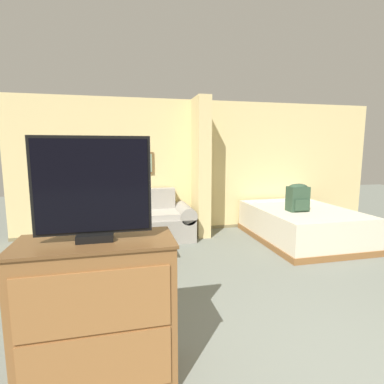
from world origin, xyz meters
The scene contains 10 objects.
wall_back centered at (0.00, 4.42, 1.29)m, with size 7.43×0.16×2.60m.
wall_partition_pillar centered at (-0.22, 4.04, 1.30)m, with size 0.24×0.64×2.60m.
couch centered at (-1.36, 3.94, 0.33)m, with size 1.89×0.84×0.90m.
coffee_table centered at (-1.46, 2.85, 0.38)m, with size 0.76×0.54×0.43m.
side_table centered at (-2.44, 3.90, 0.45)m, with size 0.45×0.45×0.54m.
table_lamp centered at (-2.44, 3.90, 0.80)m, with size 0.32×0.32×0.38m.
tv_dresser centered at (-1.88, 0.60, 0.52)m, with size 1.07×0.51×1.04m.
tv centered at (-1.88, 0.60, 1.39)m, with size 0.76×0.16×0.70m.
bed centered at (1.46, 3.26, 0.30)m, with size 1.58×2.14×0.59m.
backpack centered at (1.24, 3.04, 0.84)m, with size 0.34×0.26×0.48m.
Camera 1 is at (-1.69, -1.46, 1.66)m, focal length 28.00 mm.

